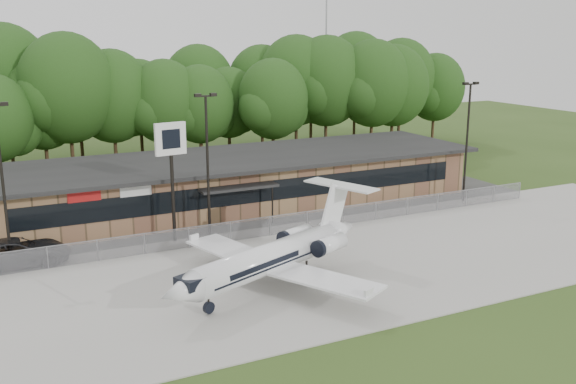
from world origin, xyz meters
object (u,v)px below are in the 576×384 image
suv (16,253)px  pole_sign (171,152)px  business_jet (275,257)px  terminal (236,180)px

suv → pole_sign: bearing=-88.6°
business_jet → pole_sign: bearing=82.7°
business_jet → terminal: bearing=53.0°
suv → pole_sign: 11.61m
suv → terminal: bearing=-67.4°
terminal → suv: bearing=-157.2°
suv → pole_sign: size_ratio=0.76×
business_jet → suv: 16.58m
suv → pole_sign: pole_sign is taller
pole_sign → terminal: bearing=35.5°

